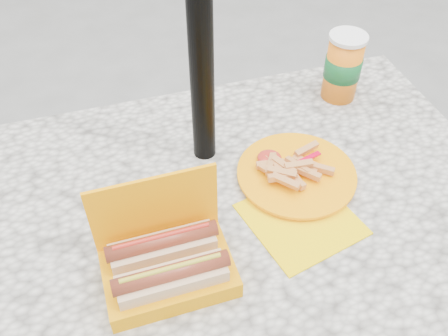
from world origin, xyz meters
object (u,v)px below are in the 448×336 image
object	(u,v)px
umbrella_pole	(199,10)
soda_cup	(343,67)
fries_plate	(295,176)
hotdog_box	(167,264)

from	to	relation	value
umbrella_pole	soda_cup	distance (m)	0.48
fries_plate	soda_cup	bearing A→B (deg)	47.98
hotdog_box	umbrella_pole	bearing A→B (deg)	62.52
umbrella_pole	hotdog_box	size ratio (longest dim) A/B	9.57
umbrella_pole	hotdog_box	distance (m)	0.46
umbrella_pole	fries_plate	xyz separation A→B (m)	(0.16, -0.14, -0.34)
soda_cup	umbrella_pole	bearing A→B (deg)	-164.72
soda_cup	fries_plate	bearing A→B (deg)	-132.02
umbrella_pole	soda_cup	size ratio (longest dim) A/B	12.64
umbrella_pole	soda_cup	xyz separation A→B (m)	(0.39, 0.11, -0.26)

